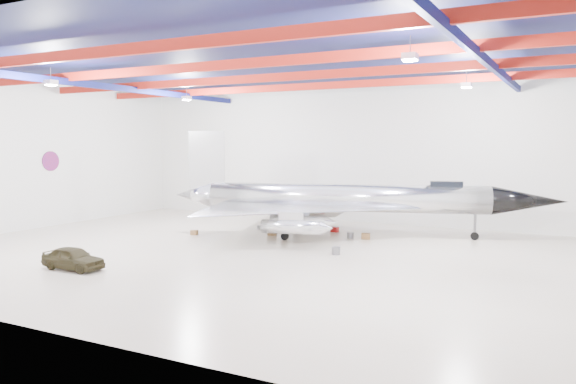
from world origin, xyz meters
The scene contains 15 objects.
floor centered at (0.00, 0.00, 0.00)m, with size 40.00×40.00×0.00m, color beige.
wall_back centered at (0.00, 15.00, 5.50)m, with size 40.00×40.00×0.00m, color silver.
wall_left centered at (-20.00, 0.00, 5.50)m, with size 30.00×30.00×0.00m, color silver.
ceiling centered at (0.00, 0.00, 11.00)m, with size 40.00×40.00×0.00m, color #0A0F38.
ceiling_structure centered at (0.00, 0.00, 10.32)m, with size 39.50×29.50×1.08m.
wall_roundel centered at (-19.94, 2.00, 5.00)m, with size 1.50×1.50×0.10m, color #B21414.
jet_aircraft centered at (1.81, 7.98, 2.37)m, with size 25.89×18.81×7.23m.
jeep centered at (-6.55, -7.91, 0.58)m, with size 1.37×3.42×1.16m, color #332D19.
crate_ply centered at (-7.67, 3.61, 0.16)m, with size 0.46×0.37×0.32m, color olive.
toolbox_red centered at (0.51, 9.31, 0.18)m, with size 0.50×0.40×0.35m, color #990F0F.
engine_drum centered at (3.76, 1.76, 0.22)m, with size 0.49×0.49×0.44m, color #59595B.
parts_bin centered at (3.53, 7.44, 0.20)m, with size 0.57×0.45×0.40m, color olive.
crate_small centered at (-5.01, 8.18, 0.13)m, with size 0.37×0.30×0.26m, color #59595B.
oil_barrel centered at (-2.79, 5.98, 0.21)m, with size 0.59×0.48×0.42m, color olive.
spares_box centered at (2.49, 7.31, 0.20)m, with size 0.45×0.45×0.41m, color #59595B.
Camera 1 is at (15.98, -27.64, 6.38)m, focal length 35.00 mm.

